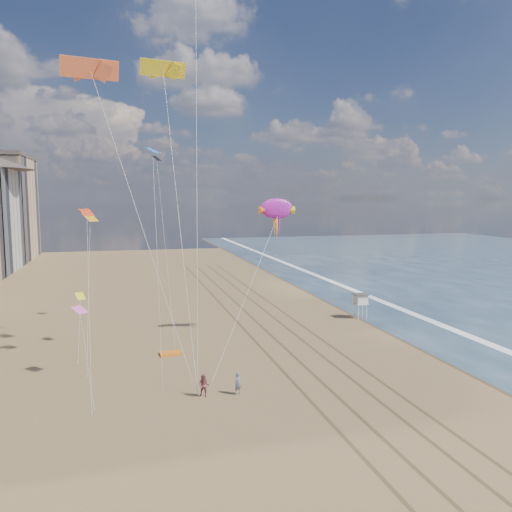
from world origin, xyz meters
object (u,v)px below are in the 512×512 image
(lifeguard_stand, at_px, (361,300))
(kite_flyer_a, at_px, (238,383))
(show_kite, at_px, (277,209))
(grounded_kite, at_px, (171,353))
(kite_flyer_b, at_px, (204,386))

(lifeguard_stand, height_order, kite_flyer_a, lifeguard_stand)
(show_kite, xyz_separation_m, kite_flyer_a, (-8.26, -16.26, -13.69))
(lifeguard_stand, distance_m, kite_flyer_a, 30.17)
(lifeguard_stand, bearing_deg, grounded_kite, -160.15)
(show_kite, relative_size, kite_flyer_a, 11.76)
(show_kite, bearing_deg, grounded_kite, -160.77)
(lifeguard_stand, xyz_separation_m, show_kite, (-13.18, -4.91, 12.11))
(lifeguard_stand, bearing_deg, kite_flyer_b, -139.03)
(grounded_kite, relative_size, kite_flyer_a, 1.15)
(kite_flyer_b, bearing_deg, kite_flyer_a, 21.37)
(show_kite, bearing_deg, kite_flyer_b, -124.39)
(grounded_kite, height_order, kite_flyer_a, kite_flyer_a)
(lifeguard_stand, relative_size, kite_flyer_b, 1.72)
(show_kite, xyz_separation_m, kite_flyer_b, (-11.01, -16.09, -13.66))
(kite_flyer_b, bearing_deg, grounded_kite, 122.65)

